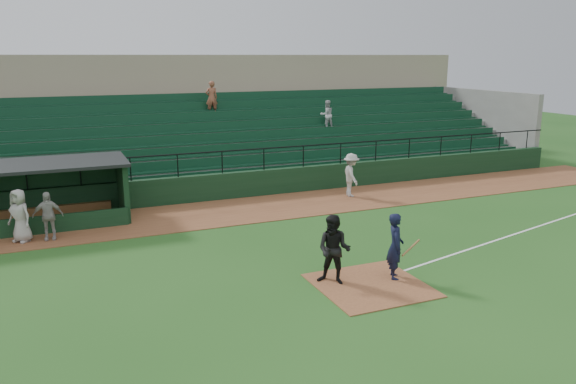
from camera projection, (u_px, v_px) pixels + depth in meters
name	position (u px, v px, depth m)	size (l,w,h in m)	color
ground	(353.00, 274.00, 16.87)	(90.00, 90.00, 0.00)	#22501A
warning_track	(261.00, 208.00, 24.02)	(40.00, 4.00, 0.03)	brown
home_plate_dirt	(371.00, 285.00, 15.97)	(3.00, 3.00, 0.03)	brown
foul_line	(525.00, 231.00, 20.98)	(18.00, 0.09, 0.01)	white
stadium_structure	(207.00, 131.00, 31.05)	(38.00, 13.08, 6.40)	black
dugout	(5.00, 191.00, 21.40)	(8.90, 3.20, 2.42)	black
batter_at_plate	(395.00, 246.00, 16.30)	(1.16, 0.85, 1.97)	black
umpire	(334.00, 250.00, 15.91)	(0.98, 0.77, 2.02)	black
runner	(351.00, 175.00, 25.81)	(1.29, 0.74, 1.99)	#ADA8A2
dugout_player_a	(48.00, 216.00, 19.71)	(1.02, 0.42, 1.73)	#9F9995
dugout_player_b	(20.00, 216.00, 19.48)	(0.91, 0.59, 1.87)	#A4A09A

